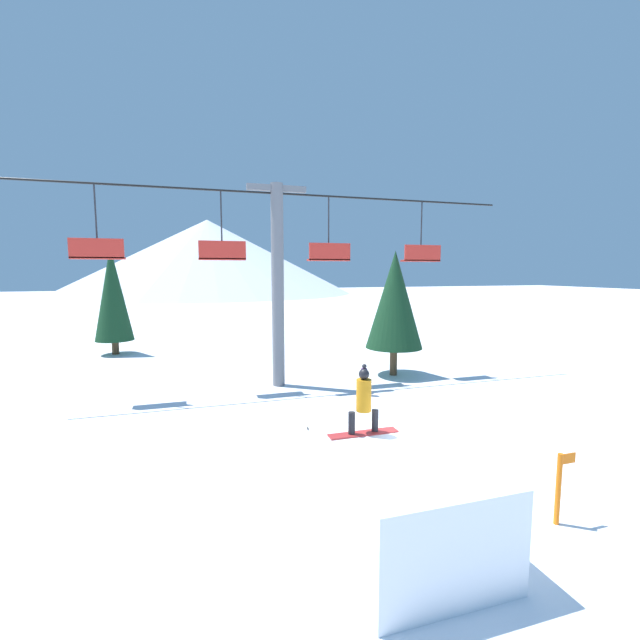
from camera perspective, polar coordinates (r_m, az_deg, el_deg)
ground_plane at (r=9.49m, az=16.98°, el=-24.06°), size 220.00×220.00×0.00m
mountain_ridge at (r=96.74m, az=-14.71°, el=8.16°), size 61.54×61.54×15.75m
snow_ramp at (r=8.23m, az=10.64°, el=-22.31°), size 2.42×3.42×1.66m
snowboarder at (r=8.37m, az=5.85°, el=-10.89°), size 1.39×0.29×1.28m
chairlift at (r=17.66m, az=-5.66°, el=6.50°), size 20.72×0.51×8.29m
pine_tree_near at (r=19.73m, az=9.93°, el=2.65°), size 2.59×2.59×5.71m
pine_tree_far at (r=27.11m, az=-25.94°, el=3.18°), size 2.10×2.10×6.24m
trail_marker at (r=9.75m, az=29.27°, el=-18.77°), size 0.41×0.10×1.40m
distant_skier at (r=16.75m, az=5.91°, el=-7.74°), size 0.24×0.24×1.23m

